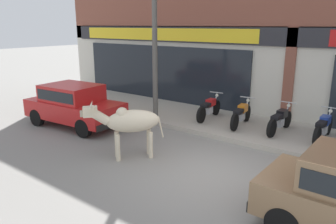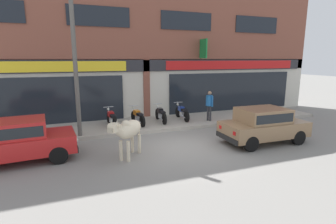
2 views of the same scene
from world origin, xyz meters
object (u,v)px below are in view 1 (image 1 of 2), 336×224
Objects in this scene: car_1 at (74,103)px; motorcycle_3 at (323,127)px; utility_pole at (155,27)px; cow at (129,122)px; motorcycle_2 at (280,120)px; motorcycle_0 at (209,108)px; motorcycle_1 at (241,115)px.

motorcycle_3 is at bearing 23.57° from car_1.
car_1 is 0.58× the size of utility_pole.
car_1 is (-3.55, 0.92, -0.19)m from cow.
car_1 is 8.09m from motorcycle_3.
utility_pole is (-4.12, -1.16, 2.83)m from motorcycle_2.
cow is 5.68m from motorcycle_3.
motorcycle_0 is 2.56m from motorcycle_2.
utility_pole reaches higher than motorcycle_0.
car_1 is 5.77m from motorcycle_1.
motorcycle_0 is at bearing 175.88° from motorcycle_1.
motorcycle_3 is at bearing 47.10° from cow.
cow is 0.48× the size of car_1.
motorcycle_2 is (1.27, 0.10, 0.00)m from motorcycle_1.
motorcycle_3 is at bearing 3.84° from motorcycle_1.
cow is 0.98× the size of motorcycle_2.
car_1 is 6.92m from motorcycle_2.
motorcycle_3 is (2.53, 0.17, 0.00)m from motorcycle_1.
motorcycle_2 is 5.13m from utility_pole.
car_1 is 3.84m from utility_pole.
motorcycle_1 is at bearing 71.55° from cow.
utility_pole is (-5.37, -1.23, 2.83)m from motorcycle_3.
cow is 0.28× the size of utility_pole.
car_1 is at bearing -152.77° from motorcycle_2.
motorcycle_2 is at bearing -176.97° from motorcycle_3.
motorcycle_1 is at bearing -4.12° from motorcycle_0.
car_1 reaches higher than motorcycle_1.
motorcycle_3 is 0.28× the size of utility_pole.
utility_pole is at bearing -167.13° from motorcycle_3.
motorcycle_2 is 1.26m from motorcycle_3.
cow is at bearing -122.47° from motorcycle_2.
utility_pole is at bearing -159.59° from motorcycle_1.
car_1 is at bearing -138.66° from motorcycle_0.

